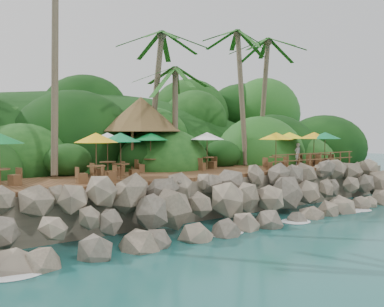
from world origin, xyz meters
TOP-DOWN VIEW (x-y plane):
  - ground at (0.00, 0.00)m, footprint 140.00×140.00m
  - land_base at (0.00, 16.00)m, footprint 32.00×25.20m
  - jungle_hill at (0.00, 23.50)m, footprint 44.80×28.00m
  - seawall at (0.00, 2.00)m, footprint 29.00×4.00m
  - terrace at (0.00, 6.00)m, footprint 26.00×5.00m
  - jungle_foliage at (0.00, 15.00)m, footprint 44.00×16.00m
  - foam_line at (0.00, 0.30)m, footprint 25.20×0.80m
  - palms at (-0.66, 8.64)m, footprint 26.98×7.41m
  - palapa at (-1.27, 9.75)m, footprint 5.10×5.10m
  - dining_clusters at (1.47, 5.80)m, footprint 23.31×5.36m
  - railing at (8.44, 3.65)m, footprint 8.30×0.10m
  - waiter at (9.50, 6.03)m, footprint 0.58×0.39m

SIDE VIEW (x-z plane):
  - ground at x=0.00m, z-range 0.00..0.00m
  - jungle_hill at x=0.00m, z-range -7.70..7.70m
  - jungle_foliage at x=0.00m, z-range -6.00..6.00m
  - foam_line at x=0.00m, z-range 0.00..0.06m
  - land_base at x=0.00m, z-range 0.00..2.10m
  - seawall at x=0.00m, z-range 0.00..2.30m
  - terrace at x=0.00m, z-range 2.10..2.30m
  - railing at x=8.44m, z-range 2.41..3.41m
  - waiter at x=9.50m, z-range 2.30..3.87m
  - dining_clusters at x=1.47m, z-range 3.07..5.42m
  - palapa at x=-1.27m, z-range 3.49..8.09m
  - palms at x=-0.66m, z-range 4.77..19.66m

